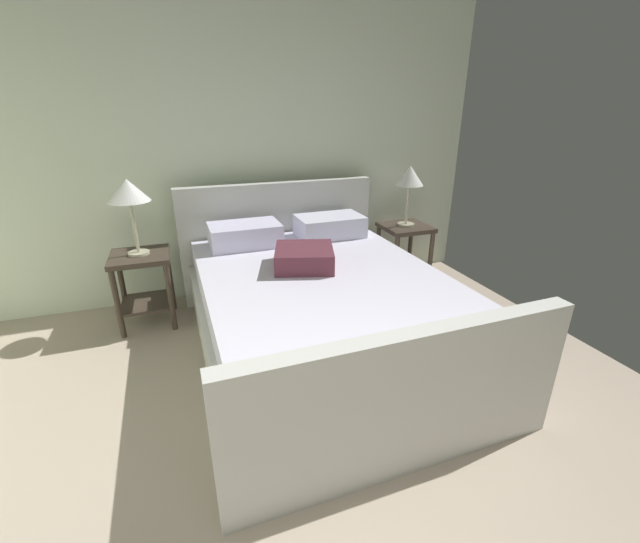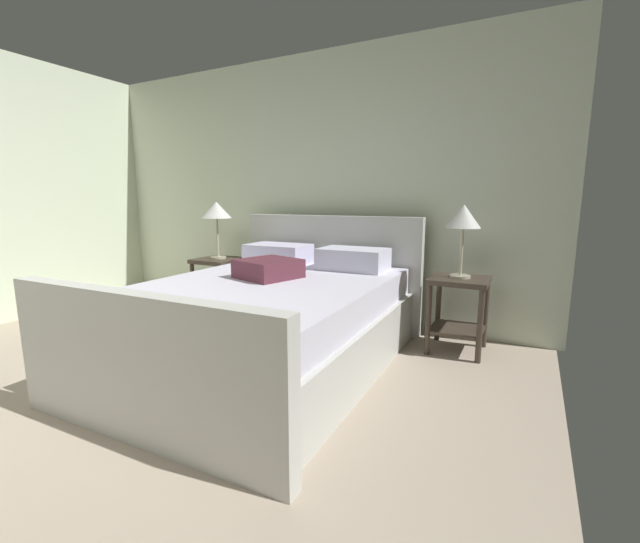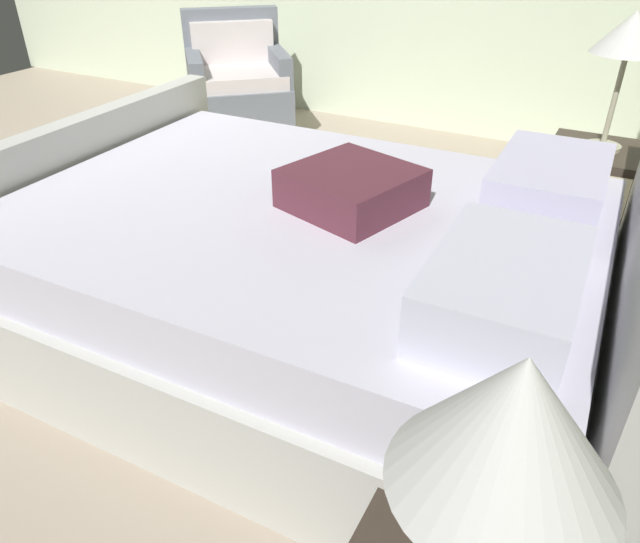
{
  "view_description": "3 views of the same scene",
  "coord_description": "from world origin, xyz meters",
  "px_view_note": "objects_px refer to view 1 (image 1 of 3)",
  "views": [
    {
      "loc": [
        -0.38,
        -0.5,
        1.67
      ],
      "look_at": [
        0.5,
        2.01,
        0.59
      ],
      "focal_mm": 22.87,
      "sensor_mm": 36.0,
      "label": 1
    },
    {
      "loc": [
        2.16,
        -0.48,
        1.21
      ],
      "look_at": [
        0.73,
        2.3,
        0.66
      ],
      "focal_mm": 23.09,
      "sensor_mm": 36.0,
      "label": 2
    },
    {
      "loc": [
        2.16,
        2.87,
        1.54
      ],
      "look_at": [
        0.94,
        2.23,
        0.68
      ],
      "focal_mm": 33.03,
      "sensor_mm": 36.0,
      "label": 3
    }
  ],
  "objects_px": {
    "bed": "(319,307)",
    "table_lamp_right": "(410,178)",
    "nightstand_right": "(404,245)",
    "nightstand_left": "(143,277)",
    "table_lamp_left": "(128,193)"
  },
  "relations": [
    {
      "from": "nightstand_right",
      "to": "table_lamp_right",
      "type": "distance_m",
      "value": 0.65
    },
    {
      "from": "nightstand_left",
      "to": "table_lamp_left",
      "type": "relative_size",
      "value": 1.03
    },
    {
      "from": "nightstand_right",
      "to": "nightstand_left",
      "type": "relative_size",
      "value": 1.0
    },
    {
      "from": "bed",
      "to": "table_lamp_left",
      "type": "height_order",
      "value": "table_lamp_left"
    },
    {
      "from": "bed",
      "to": "nightstand_left",
      "type": "xyz_separation_m",
      "value": [
        -1.2,
        0.84,
        0.06
      ]
    },
    {
      "from": "nightstand_right",
      "to": "table_lamp_left",
      "type": "distance_m",
      "value": 2.5
    },
    {
      "from": "bed",
      "to": "nightstand_right",
      "type": "xyz_separation_m",
      "value": [
        1.2,
        0.89,
        0.06
      ]
    },
    {
      "from": "bed",
      "to": "nightstand_right",
      "type": "distance_m",
      "value": 1.5
    },
    {
      "from": "bed",
      "to": "nightstand_right",
      "type": "relative_size",
      "value": 3.94
    },
    {
      "from": "bed",
      "to": "table_lamp_right",
      "type": "height_order",
      "value": "table_lamp_right"
    },
    {
      "from": "nightstand_left",
      "to": "table_lamp_left",
      "type": "height_order",
      "value": "table_lamp_left"
    },
    {
      "from": "bed",
      "to": "table_lamp_right",
      "type": "distance_m",
      "value": 1.66
    },
    {
      "from": "bed",
      "to": "table_lamp_right",
      "type": "relative_size",
      "value": 4.14
    },
    {
      "from": "bed",
      "to": "nightstand_left",
      "type": "height_order",
      "value": "bed"
    },
    {
      "from": "nightstand_left",
      "to": "table_lamp_right",
      "type": "bearing_deg",
      "value": 1.11
    }
  ]
}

